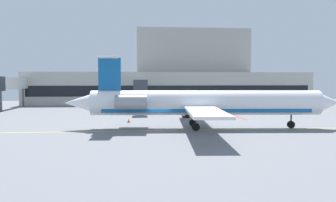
% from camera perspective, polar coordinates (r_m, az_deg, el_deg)
% --- Properties ---
extents(ground, '(120.00, 120.00, 0.11)m').
position_cam_1_polar(ground, '(40.06, -1.58, -4.93)').
color(ground, slate).
extents(terminal_building, '(70.45, 15.53, 19.26)m').
position_cam_1_polar(terminal_building, '(88.21, 1.38, 4.13)').
color(terminal_building, '#B7B2A8').
rests_on(terminal_building, ground).
extents(jet_bridge_west, '(2.40, 16.72, 6.55)m').
position_cam_1_polar(jet_bridge_west, '(74.87, -25.20, 2.65)').
color(jet_bridge_west, silver).
rests_on(jet_bridge_west, ground).
extents(jet_bridge_east, '(2.40, 23.46, 5.94)m').
position_cam_1_polar(jet_bridge_east, '(67.05, -4.81, 2.42)').
color(jet_bridge_east, silver).
rests_on(jet_bridge_east, ground).
extents(regional_jet, '(33.61, 26.23, 8.64)m').
position_cam_1_polar(regional_jet, '(40.85, 5.67, -0.36)').
color(regional_jet, white).
rests_on(regional_jet, ground).
extents(baggage_tug, '(2.11, 3.82, 2.05)m').
position_cam_1_polar(baggage_tug, '(60.96, 10.16, -1.16)').
color(baggage_tug, '#1E4CB2').
rests_on(baggage_tug, ground).
extents(pushback_tractor, '(4.16, 2.52, 2.13)m').
position_cam_1_polar(pushback_tractor, '(53.21, 4.78, -1.75)').
color(pushback_tractor, silver).
rests_on(pushback_tractor, ground).
extents(fuel_tank, '(8.06, 2.98, 2.42)m').
position_cam_1_polar(fuel_tank, '(70.37, 9.85, -0.19)').
color(fuel_tank, white).
rests_on(fuel_tank, ground).
extents(safety_cone_alpha, '(0.47, 0.47, 0.55)m').
position_cam_1_polar(safety_cone_alpha, '(47.12, -6.69, -3.32)').
color(safety_cone_alpha, orange).
rests_on(safety_cone_alpha, ground).
extents(safety_cone_bravo, '(0.47, 0.47, 0.55)m').
position_cam_1_polar(safety_cone_bravo, '(50.05, 5.50, -2.91)').
color(safety_cone_bravo, orange).
rests_on(safety_cone_bravo, ground).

